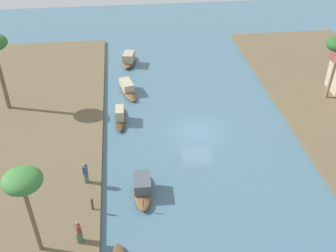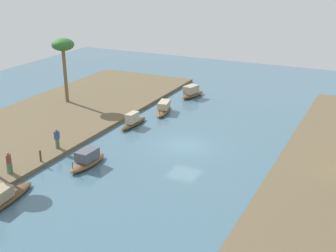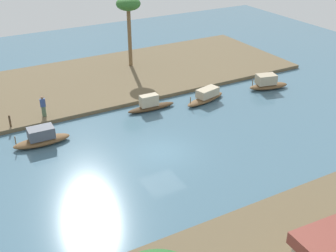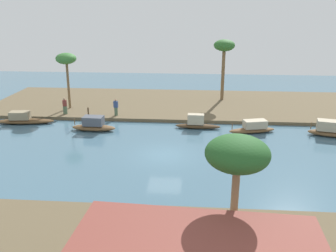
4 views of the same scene
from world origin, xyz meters
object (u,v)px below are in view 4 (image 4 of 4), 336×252
Objects in this scene: palm_tree_right_tall at (237,157)px; sampan_downstream_large at (23,119)px; sampan_midstream at (329,130)px; person_on_near_bank at (65,108)px; person_by_mooring at (116,108)px; palm_tree_left_far at (66,60)px; sampan_with_red_awning at (253,128)px; sampan_upstream_small at (197,123)px; mooring_post at (88,112)px; sampan_open_hull at (94,125)px; palm_tree_left_near at (224,48)px.

sampan_downstream_large is at bearing -47.47° from palm_tree_right_tall.
sampan_midstream is 0.65× the size of palm_tree_right_tall.
person_by_mooring is (-5.06, 0.14, 0.11)m from person_on_near_bank.
palm_tree_left_far is at bearing -106.39° from person_on_near_bank.
palm_tree_left_far reaches higher than sampan_with_red_awning.
sampan_upstream_small is at bearing -85.99° from palm_tree_right_tall.
sampan_with_red_awning is at bearing 178.08° from person_by_mooring.
sampan_downstream_large is at bearing 27.66° from person_by_mooring.
person_on_near_bank reaches higher than sampan_midstream.
person_by_mooring is (-8.18, -2.25, 0.65)m from sampan_downstream_large.
person_by_mooring is 2.65m from mooring_post.
palm_tree_right_tall reaches higher than mooring_post.
palm_tree_right_tall is (-1.31, 18.66, 4.80)m from sampan_upstream_small.
sampan_upstream_small is (10.95, -1.18, -0.08)m from sampan_midstream.
sampan_with_red_awning is 0.77× the size of sampan_downstream_large.
sampan_with_red_awning is at bearing 169.97° from mooring_post.
person_by_mooring reaches higher than mooring_post.
person_by_mooring is 0.28× the size of palm_tree_right_tall.
sampan_midstream is 4.30× the size of mooring_post.
sampan_midstream is 0.97× the size of sampan_open_hull.
sampan_upstream_small reaches higher than sampan_with_red_awning.
sampan_upstream_small is (-15.94, 0.14, 0.06)m from sampan_downstream_large.
palm_tree_left_near is (8.18, -10.74, 5.44)m from sampan_midstream.
palm_tree_left_far reaches higher than person_by_mooring.
sampan_downstream_large is 3.43× the size of person_on_near_bank.
palm_tree_left_near is (-11.74, -10.85, 5.48)m from sampan_open_hull.
mooring_post is 5.96m from palm_tree_left_far.
person_by_mooring is 1.86× the size of mooring_post.
palm_tree_left_far is at bearing -45.85° from mooring_post.
palm_tree_right_tall is at bearing 87.02° from palm_tree_left_near.
sampan_midstream reaches higher than sampan_downstream_large.
mooring_post is (1.39, -3.19, 0.25)m from sampan_open_hull.
sampan_open_hull is 0.96× the size of sampan_upstream_small.
sampan_midstream is at bearing 175.48° from sampan_upstream_small.
person_by_mooring reaches higher than sampan_with_red_awning.
sampan_open_hull is 16.89m from palm_tree_left_near.
sampan_open_hull is 3.49m from mooring_post.
sampan_downstream_large is at bearing 10.53° from sampan_midstream.
sampan_midstream is 2.38× the size of person_on_near_bank.
person_by_mooring reaches higher than person_on_near_bank.
sampan_downstream_large is (26.89, -1.33, -0.14)m from sampan_midstream.
sampan_downstream_large is 0.82× the size of palm_tree_left_near.
palm_tree_left_near is at bearing -149.75° from mooring_post.
palm_tree_right_tall is (9.64, 17.48, 4.72)m from sampan_midstream.
sampan_open_hull is at bearing -11.85° from sampan_with_red_awning.
sampan_open_hull is at bearing 84.27° from person_by_mooring.
sampan_downstream_large is at bearing 1.14° from sampan_upstream_small.
sampan_midstream is 14.56m from palm_tree_left_near.
sampan_open_hull is at bearing 124.49° from palm_tree_left_far.
palm_tree_left_far is (-2.84, -4.60, 4.82)m from sampan_downstream_large.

